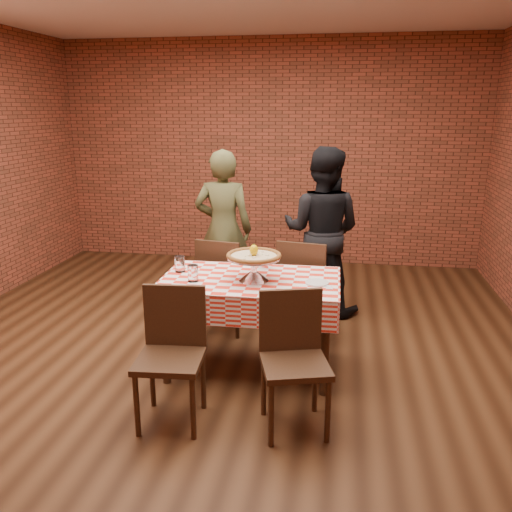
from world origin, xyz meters
name	(u,v)px	position (x,y,z in m)	size (l,w,h in m)	color
ground	(219,356)	(0.00, 0.00, 0.00)	(6.00, 6.00, 0.00)	black
back_wall	(269,153)	(0.00, 3.00, 1.45)	(5.50, 5.50, 0.00)	brown
table	(250,325)	(0.30, -0.16, 0.38)	(1.35, 0.81, 0.75)	#3A2413
tablecloth	(250,293)	(0.30, -0.16, 0.64)	(1.38, 0.84, 0.23)	red
pizza_stand	(254,269)	(0.34, -0.20, 0.85)	(0.41, 0.41, 0.18)	silver
pizza	(254,256)	(0.34, -0.20, 0.95)	(0.42, 0.42, 0.03)	beige
lemon	(254,250)	(0.34, -0.20, 1.00)	(0.07, 0.07, 0.08)	yellow
water_glass_left	(193,273)	(-0.11, -0.30, 0.82)	(0.08, 0.08, 0.13)	white
water_glass_right	(180,264)	(-0.28, -0.08, 0.82)	(0.08, 0.08, 0.13)	white
side_plate	(317,283)	(0.82, -0.20, 0.76)	(0.17, 0.17, 0.01)	white
sweetener_packet_a	(329,288)	(0.91, -0.30, 0.76)	(0.05, 0.04, 0.01)	white
sweetener_packet_b	(328,286)	(0.90, -0.26, 0.76)	(0.05, 0.04, 0.01)	white
condiment_caddy	(264,259)	(0.37, 0.13, 0.83)	(0.11, 0.09, 0.15)	silver
chair_near_left	(170,360)	(-0.08, -0.99, 0.45)	(0.42, 0.42, 0.90)	#3A2413
chair_near_right	(295,366)	(0.73, -0.93, 0.45)	(0.41, 0.41, 0.89)	#3A2413
chair_far_left	(226,283)	(-0.06, 0.59, 0.45)	(0.42, 0.42, 0.90)	#3A2413
chair_far_right	(306,287)	(0.68, 0.58, 0.46)	(0.44, 0.44, 0.92)	#3A2413
diner_olive	(223,229)	(-0.22, 1.22, 0.82)	(0.60, 0.39, 1.63)	#494A28
diner_black	(322,231)	(0.79, 1.21, 0.84)	(0.81, 0.63, 1.67)	black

